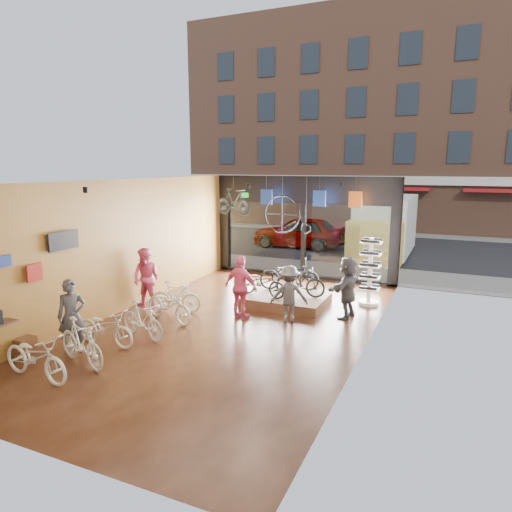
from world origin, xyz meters
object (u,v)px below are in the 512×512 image
Objects in this scene: display_bike_mid at (300,281)px; box_truck at (383,228)px; customer_3 at (289,294)px; hung_bike at (234,202)px; display_bike_right at (289,275)px; floor_bike_2 at (105,327)px; customer_0 at (72,316)px; display_bike_left at (262,282)px; penny_farthing at (289,216)px; floor_bike_4 at (169,305)px; customer_1 at (146,279)px; floor_bike_0 at (36,357)px; customer_5 at (347,287)px; floor_bike_1 at (81,343)px; sunglasses_rack at (370,272)px; street_car at (300,232)px; floor_bike_3 at (143,320)px; display_platform at (286,300)px; floor_bike_5 at (176,297)px; customer_2 at (241,287)px.

box_truck is at bearing -9.84° from display_bike_mid.
hung_bike reaches higher than customer_3.
floor_bike_2 is at bearing 136.01° from display_bike_right.
customer_0 reaches higher than floor_bike_2.
display_bike_left is 1.00× the size of penny_farthing.
display_bike_right is at bearing -15.73° from display_bike_left.
floor_bike_2 is at bearing -174.73° from floor_bike_4.
customer_1 is 1.13× the size of penny_farthing.
floor_bike_0 is (-4.29, -15.29, -0.91)m from box_truck.
customer_0 is at bearing 150.74° from floor_bike_2.
display_bike_right is 1.09× the size of customer_5.
display_bike_left reaches higher than floor_bike_4.
floor_bike_0 is 1.16× the size of display_bike_mid.
floor_bike_1 is at bearing -161.41° from floor_bike_2.
box_truck is 14.98m from floor_bike_1.
customer_1 is at bearing -146.30° from sunglasses_rack.
customer_5 is at bearing 25.45° from street_car.
customer_3 is 5.13m from hung_bike.
floor_bike_3 reaches higher than display_platform.
floor_bike_4 is 0.85m from floor_bike_5.
floor_bike_2 is 0.88× the size of display_bike_right.
customer_3 reaches higher than floor_bike_3.
floor_bike_4 is (0.41, 2.00, 0.03)m from floor_bike_2.
floor_bike_5 is (-0.31, 0.79, -0.02)m from floor_bike_4.
display_bike_left is (2.19, -10.00, -0.09)m from street_car.
display_bike_right is (2.34, 6.41, 0.29)m from floor_bike_1.
customer_1 is 1.05× the size of customer_5.
display_bike_left is 2.92m from penny_farthing.
floor_bike_1 is 0.89× the size of display_bike_right.
penny_farthing is (-1.25, 3.40, 1.72)m from customer_3.
display_bike_mid is (2.67, 4.08, 0.30)m from floor_bike_3.
floor_bike_3 is 0.96× the size of hung_bike.
floor_bike_3 is at bearing 137.67° from display_bike_right.
customer_0 is at bearing 160.80° from floor_bike_3.
customer_5 reaches higher than display_bike_left.
customer_0 is 0.83× the size of sunglasses_rack.
customer_5 is at bearing -144.11° from customer_2.
floor_bike_2 is 1.09× the size of floor_bike_3.
customer_1 is at bearing 15.13° from floor_bike_0.
floor_bike_0 is 7.47m from display_bike_mid.
sunglasses_rack is 1.30× the size of hung_bike.
box_truck reaches higher than floor_bike_2.
floor_bike_2 is 7.30m from penny_farthing.
customer_1 reaches higher than display_bike_mid.
penny_farthing is at bearing -9.48° from floor_bike_0.
floor_bike_3 is (0.20, 1.78, -0.05)m from floor_bike_1.
floor_bike_3 is at bearing -39.89° from customer_5.
display_bike_left is at bearing -9.35° from floor_bike_3.
floor_bike_5 is 0.80× the size of display_bike_right.
floor_bike_5 is (-4.16, -10.56, -0.93)m from box_truck.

